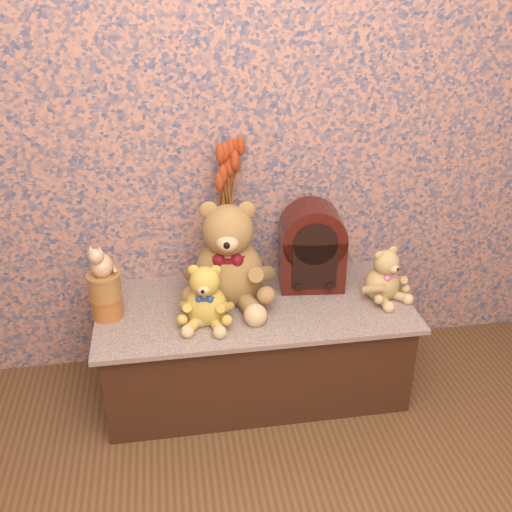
{
  "coord_description": "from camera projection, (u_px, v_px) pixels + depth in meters",
  "views": [
    {
      "loc": [
        -0.32,
        -0.82,
        1.65
      ],
      "look_at": [
        0.0,
        1.16,
        0.65
      ],
      "focal_mm": 41.43,
      "sensor_mm": 36.0,
      "label": 1
    }
  ],
  "objects": [
    {
      "name": "ceramic_vase",
      "position": [
        228.0,
        264.0,
        2.49
      ],
      "size": [
        0.15,
        0.15,
        0.2
      ],
      "primitive_type": "cylinder",
      "rotation": [
        0.0,
        0.0,
        -0.34
      ],
      "color": "tan",
      "rests_on": "display_shelf"
    },
    {
      "name": "cat_figurine",
      "position": [
        101.0,
        258.0,
        2.2
      ],
      "size": [
        0.13,
        0.14,
        0.14
      ],
      "primitive_type": null,
      "rotation": [
        0.0,
        0.0,
        -0.37
      ],
      "color": "silver",
      "rests_on": "biscuit_tin_upper"
    },
    {
      "name": "biscuit_tin_lower",
      "position": [
        107.0,
        306.0,
        2.29
      ],
      "size": [
        0.15,
        0.15,
        0.09
      ],
      "primitive_type": "cylinder",
      "rotation": [
        0.0,
        0.0,
        -0.27
      ],
      "color": "gold",
      "rests_on": "display_shelf"
    },
    {
      "name": "biscuit_tin_upper",
      "position": [
        104.0,
        286.0,
        2.25
      ],
      "size": [
        0.15,
        0.15,
        0.1
      ],
      "primitive_type": "cylinder",
      "rotation": [
        0.0,
        0.0,
        0.22
      ],
      "color": "tan",
      "rests_on": "biscuit_tin_lower"
    },
    {
      "name": "cathedral_radio",
      "position": [
        312.0,
        245.0,
        2.46
      ],
      "size": [
        0.29,
        0.22,
        0.37
      ],
      "primitive_type": null,
      "rotation": [
        0.0,
        0.0,
        -0.11
      ],
      "color": "#38100A",
      "rests_on": "display_shelf"
    },
    {
      "name": "teddy_small",
      "position": [
        383.0,
        271.0,
        2.39
      ],
      "size": [
        0.27,
        0.29,
        0.24
      ],
      "primitive_type": null,
      "rotation": [
        0.0,
        0.0,
        0.44
      ],
      "color": "tan",
      "rests_on": "display_shelf"
    },
    {
      "name": "teddy_medium",
      "position": [
        206.0,
        291.0,
        2.22
      ],
      "size": [
        0.25,
        0.28,
        0.26
      ],
      "primitive_type": null,
      "rotation": [
        0.0,
        0.0,
        -0.19
      ],
      "color": "#B19132",
      "rests_on": "display_shelf"
    },
    {
      "name": "dried_stalks",
      "position": [
        227.0,
        198.0,
        2.36
      ],
      "size": [
        0.24,
        0.24,
        0.39
      ],
      "primitive_type": null,
      "rotation": [
        0.0,
        0.0,
        0.2
      ],
      "color": "#AC3C1B",
      "rests_on": "ceramic_vase"
    },
    {
      "name": "teddy_large",
      "position": [
        229.0,
        248.0,
        2.33
      ],
      "size": [
        0.43,
        0.49,
        0.46
      ],
      "primitive_type": null,
      "rotation": [
        0.0,
        0.0,
        -0.15
      ],
      "color": "olive",
      "rests_on": "display_shelf"
    },
    {
      "name": "display_shelf",
      "position": [
        254.0,
        345.0,
        2.48
      ],
      "size": [
        1.26,
        0.6,
        0.41
      ],
      "primitive_type": "cube",
      "color": "#375070",
      "rests_on": "ground"
    }
  ]
}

